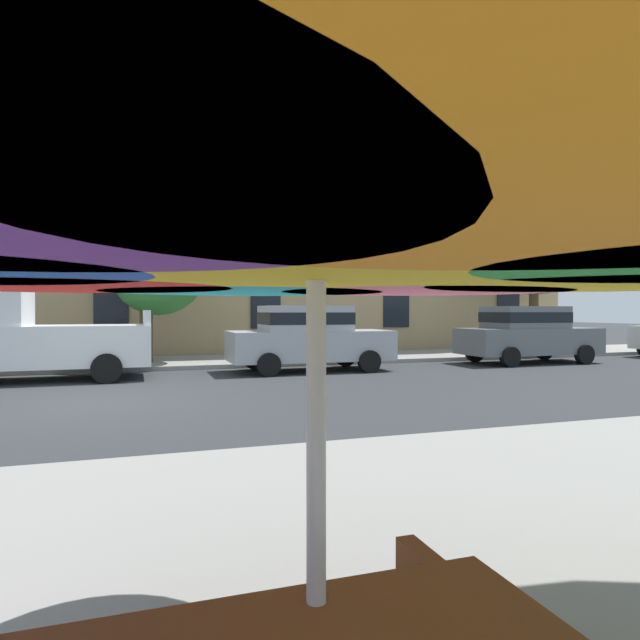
{
  "coord_description": "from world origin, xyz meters",
  "views": [
    {
      "loc": [
        0.78,
        -10.56,
        1.65
      ],
      "look_at": [
        5.39,
        3.2,
        1.4
      ],
      "focal_mm": 30.88,
      "sensor_mm": 36.0,
      "label": 1
    }
  ],
  "objects_px": {
    "pickup_white": "(25,337)",
    "sedan_gray": "(527,333)",
    "sedan_silver": "(308,336)",
    "patio_umbrella": "(316,191)",
    "street_tree_middle": "(154,265)",
    "street_tree_right": "(536,253)"
  },
  "relations": [
    {
      "from": "sedan_silver",
      "to": "patio_umbrella",
      "type": "relative_size",
      "value": 1.2
    },
    {
      "from": "pickup_white",
      "to": "sedan_silver",
      "type": "xyz_separation_m",
      "value": [
        6.9,
        -0.0,
        -0.08
      ]
    },
    {
      "from": "patio_umbrella",
      "to": "sedan_gray",
      "type": "bearing_deg",
      "value": 48.78
    },
    {
      "from": "street_tree_right",
      "to": "sedan_gray",
      "type": "bearing_deg",
      "value": -133.09
    },
    {
      "from": "sedan_gray",
      "to": "street_tree_right",
      "type": "bearing_deg",
      "value": 46.91
    },
    {
      "from": "sedan_silver",
      "to": "street_tree_right",
      "type": "distance_m",
      "value": 11.26
    },
    {
      "from": "sedan_silver",
      "to": "sedan_gray",
      "type": "relative_size",
      "value": 1.0
    },
    {
      "from": "pickup_white",
      "to": "sedan_gray",
      "type": "distance_m",
      "value": 14.09
    },
    {
      "from": "pickup_white",
      "to": "street_tree_right",
      "type": "distance_m",
      "value": 17.79
    },
    {
      "from": "street_tree_right",
      "to": "street_tree_middle",
      "type": "bearing_deg",
      "value": -177.33
    },
    {
      "from": "sedan_silver",
      "to": "street_tree_middle",
      "type": "relative_size",
      "value": 1.02
    },
    {
      "from": "sedan_silver",
      "to": "patio_umbrella",
      "type": "height_order",
      "value": "patio_umbrella"
    },
    {
      "from": "patio_umbrella",
      "to": "pickup_white",
      "type": "bearing_deg",
      "value": 103.15
    },
    {
      "from": "pickup_white",
      "to": "patio_umbrella",
      "type": "height_order",
      "value": "patio_umbrella"
    },
    {
      "from": "pickup_white",
      "to": "sedan_gray",
      "type": "bearing_deg",
      "value": -0.0
    },
    {
      "from": "street_tree_middle",
      "to": "street_tree_right",
      "type": "xyz_separation_m",
      "value": [
        14.25,
        0.66,
        0.9
      ]
    },
    {
      "from": "sedan_gray",
      "to": "street_tree_right",
      "type": "xyz_separation_m",
      "value": [
        3.14,
        3.36,
        2.94
      ]
    },
    {
      "from": "pickup_white",
      "to": "street_tree_right",
      "type": "relative_size",
      "value": 0.89
    },
    {
      "from": "pickup_white",
      "to": "street_tree_middle",
      "type": "xyz_separation_m",
      "value": [
        2.98,
        2.7,
        1.96
      ]
    },
    {
      "from": "street_tree_middle",
      "to": "patio_umbrella",
      "type": "height_order",
      "value": "street_tree_middle"
    },
    {
      "from": "sedan_gray",
      "to": "street_tree_middle",
      "type": "distance_m",
      "value": 11.61
    },
    {
      "from": "pickup_white",
      "to": "street_tree_middle",
      "type": "height_order",
      "value": "street_tree_middle"
    }
  ]
}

